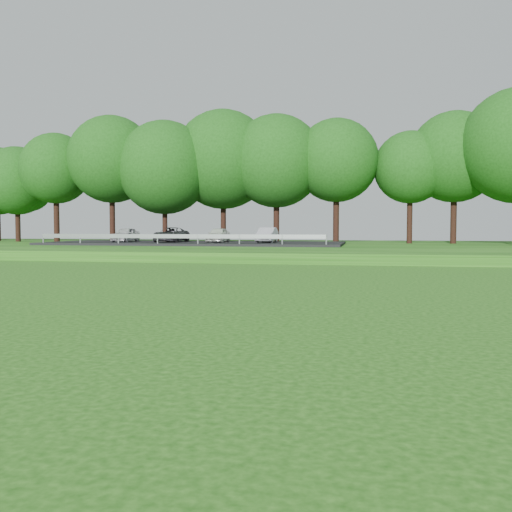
# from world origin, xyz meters

# --- Properties ---
(berm) EXTENTS (130.00, 30.00, 0.60)m
(berm) POSITION_xyz_m (0.00, 34.00, 0.30)
(berm) COLOR #15440D
(berm) RESTS_ON ground
(treeline) EXTENTS (104.00, 7.00, 15.00)m
(treeline) POSITION_xyz_m (0.00, 38.00, 8.10)
(treeline) COLOR #164510
(treeline) RESTS_ON berm
(parking_lot) EXTENTS (24.00, 9.00, 1.38)m
(parking_lot) POSITION_xyz_m (-24.16, 32.79, 0.99)
(parking_lot) COLOR black
(parking_lot) RESTS_ON berm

